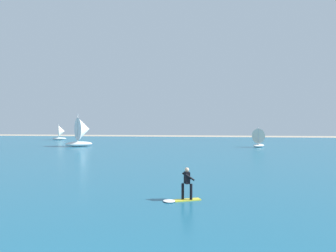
{
  "coord_description": "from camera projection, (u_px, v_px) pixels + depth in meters",
  "views": [
    {
      "loc": [
        3.32,
        -4.32,
        3.96
      ],
      "look_at": [
        0.55,
        13.69,
        3.87
      ],
      "focal_mm": 33.88,
      "sensor_mm": 36.0,
      "label": 1
    }
  ],
  "objects": [
    {
      "name": "ocean",
      "position": [
        197.0,
        148.0,
        53.46
      ],
      "size": [
        160.0,
        90.0,
        0.1
      ],
      "primitive_type": "cube",
      "color": "#1E607F",
      "rests_on": "ground"
    },
    {
      "name": "sailboat_outermost",
      "position": [
        83.0,
        132.0,
        55.5
      ],
      "size": [
        5.04,
        4.9,
        5.64
      ],
      "color": "silver",
      "rests_on": "ocean"
    },
    {
      "name": "kitesurfer",
      "position": [
        183.0,
        189.0,
        16.01
      ],
      "size": [
        2.0,
        1.37,
        1.67
      ],
      "color": "yellow",
      "rests_on": "ocean"
    },
    {
      "name": "sailboat_trailing",
      "position": [
        260.0,
        138.0,
        53.69
      ],
      "size": [
        3.05,
        3.19,
        3.56
      ],
      "color": "silver",
      "rests_on": "ocean"
    },
    {
      "name": "sailboat_anchored_offshore",
      "position": [
        61.0,
        132.0,
        79.04
      ],
      "size": [
        3.62,
        3.26,
        4.03
      ],
      "color": "silver",
      "rests_on": "ocean"
    }
  ]
}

